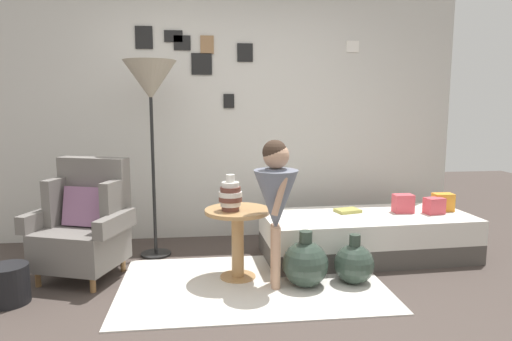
# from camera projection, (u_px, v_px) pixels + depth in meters

# --- Properties ---
(ground_plane) EXTENTS (12.00, 12.00, 0.00)m
(ground_plane) POSITION_uv_depth(u_px,v_px,m) (250.00, 316.00, 3.05)
(ground_plane) COLOR #423833
(gallery_wall) EXTENTS (4.80, 0.12, 2.60)m
(gallery_wall) POSITION_uv_depth(u_px,v_px,m) (231.00, 114.00, 4.77)
(gallery_wall) COLOR beige
(gallery_wall) RESTS_ON ground
(rug) EXTENTS (2.06, 1.31, 0.01)m
(rug) POSITION_uv_depth(u_px,v_px,m) (252.00, 284.00, 3.58)
(rug) COLOR silver
(rug) RESTS_ON ground
(armchair) EXTENTS (0.88, 0.77, 0.97)m
(armchair) POSITION_uv_depth(u_px,v_px,m) (85.00, 224.00, 3.72)
(armchair) COLOR olive
(armchair) RESTS_ON ground
(daybed) EXTENTS (1.93, 0.88, 0.40)m
(daybed) POSITION_uv_depth(u_px,v_px,m) (367.00, 236.00, 4.22)
(daybed) COLOR #4C4742
(daybed) RESTS_ON ground
(pillow_head) EXTENTS (0.19, 0.13, 0.17)m
(pillow_head) POSITION_uv_depth(u_px,v_px,m) (443.00, 202.00, 4.33)
(pillow_head) COLOR orange
(pillow_head) RESTS_ON daybed
(pillow_mid) EXTENTS (0.19, 0.15, 0.15)m
(pillow_mid) POSITION_uv_depth(u_px,v_px,m) (434.00, 206.00, 4.22)
(pillow_mid) COLOR #D64C56
(pillow_mid) RESTS_ON daybed
(pillow_back) EXTENTS (0.18, 0.12, 0.17)m
(pillow_back) POSITION_uv_depth(u_px,v_px,m) (403.00, 203.00, 4.26)
(pillow_back) COLOR #D64C56
(pillow_back) RESTS_ON daybed
(side_table) EXTENTS (0.53, 0.53, 0.58)m
(side_table) POSITION_uv_depth(u_px,v_px,m) (238.00, 230.00, 3.66)
(side_table) COLOR tan
(side_table) RESTS_ON ground
(vase_striped) EXTENTS (0.19, 0.19, 0.29)m
(vase_striped) POSITION_uv_depth(u_px,v_px,m) (230.00, 196.00, 3.57)
(vase_striped) COLOR brown
(vase_striped) RESTS_ON side_table
(floor_lamp) EXTENTS (0.47, 0.47, 1.80)m
(floor_lamp) POSITION_uv_depth(u_px,v_px,m) (150.00, 85.00, 4.06)
(floor_lamp) COLOR black
(floor_lamp) RESTS_ON ground
(person_child) EXTENTS (0.34, 0.34, 1.15)m
(person_child) POSITION_uv_depth(u_px,v_px,m) (276.00, 194.00, 3.43)
(person_child) COLOR tan
(person_child) RESTS_ON ground
(book_on_daybed) EXTENTS (0.25, 0.21, 0.03)m
(book_on_daybed) POSITION_uv_depth(u_px,v_px,m) (348.00, 211.00, 4.28)
(book_on_daybed) COLOR #A9A44C
(book_on_daybed) RESTS_ON daybed
(demijohn_near) EXTENTS (0.36, 0.36, 0.44)m
(demijohn_near) POSITION_uv_depth(u_px,v_px,m) (305.00, 264.00, 3.53)
(demijohn_near) COLOR #2D3D33
(demijohn_near) RESTS_ON ground
(demijohn_far) EXTENTS (0.32, 0.32, 0.40)m
(demijohn_far) POSITION_uv_depth(u_px,v_px,m) (354.00, 264.00, 3.59)
(demijohn_far) COLOR #2D3D33
(demijohn_far) RESTS_ON ground
(magazine_basket) EXTENTS (0.28, 0.28, 0.28)m
(magazine_basket) POSITION_uv_depth(u_px,v_px,m) (9.00, 284.00, 3.23)
(magazine_basket) COLOR black
(magazine_basket) RESTS_ON ground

